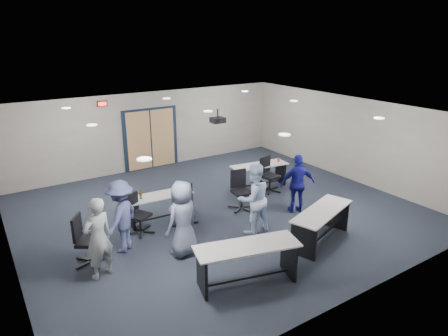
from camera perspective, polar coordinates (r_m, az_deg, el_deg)
floor at (r=10.92m, az=-0.77°, el=-6.20°), size 10.00×10.00×0.00m
back_wall at (r=14.29m, az=-10.53°, el=5.28°), size 10.00×0.04×2.70m
front_wall at (r=7.32m, az=18.62°, el=-8.80°), size 10.00×0.04×2.70m
left_wall at (r=8.99m, az=-28.95°, el=-4.99°), size 0.04×9.00×2.70m
right_wall at (r=13.65m, az=17.28°, el=4.11°), size 0.04×9.00×2.70m
ceiling at (r=10.08m, az=-0.84°, el=7.84°), size 10.00×9.00×0.04m
double_door at (r=14.33m, az=-10.40°, el=4.09°), size 2.00×0.07×2.20m
exit_sign at (r=13.51m, az=-17.03°, el=8.77°), size 0.32×0.07×0.18m
ceiling_projector at (r=10.71m, az=-0.90°, el=6.88°), size 0.35×0.32×0.37m
ceiling_can_lights at (r=10.30m, az=-1.59°, el=7.90°), size 6.24×5.74×0.02m
table_front_left at (r=7.79m, az=3.31°, el=-12.64°), size 2.12×1.16×0.82m
table_front_right at (r=9.48m, az=13.77°, el=-7.27°), size 2.05×1.23×0.79m
table_back_left at (r=10.37m, az=-9.23°, el=-4.94°), size 1.75×0.68×0.96m
table_back_right at (r=12.49m, az=5.06°, el=-0.51°), size 1.87×0.84×0.85m
chair_back_a at (r=9.81m, az=-11.96°, el=-6.45°), size 0.85×0.85×1.00m
chair_back_b at (r=10.09m, az=-5.73°, el=-5.32°), size 0.87×0.87×1.02m
chair_back_c at (r=10.86m, az=2.55°, el=-3.25°), size 0.78×0.78×1.08m
chair_back_d at (r=12.15m, az=6.60°, el=-0.99°), size 0.76×0.76×1.06m
chair_loose_left at (r=8.85m, az=-18.67°, el=-9.69°), size 0.95×0.95×1.08m
person_gray at (r=8.21m, az=-17.54°, el=-9.55°), size 0.71×0.57×1.68m
person_plaid at (r=8.64m, az=-5.92°, el=-7.21°), size 0.95×0.76×1.69m
person_lightblue at (r=9.53m, az=4.26°, el=-4.39°), size 0.88×0.71×1.74m
person_navy at (r=10.78m, az=10.49°, el=-2.23°), size 1.02×0.73×1.61m
person_back at (r=9.01m, az=-14.50°, el=-6.73°), size 1.21×1.16×1.65m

